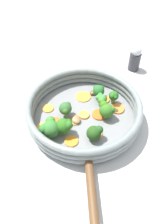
{
  "coord_description": "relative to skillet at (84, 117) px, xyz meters",
  "views": [
    {
      "loc": [
        0.27,
        0.32,
        0.49
      ],
      "look_at": [
        0.0,
        0.0,
        0.03
      ],
      "focal_mm": 35.0,
      "sensor_mm": 36.0,
      "label": 1
    }
  ],
  "objects": [
    {
      "name": "carrot_slice_1",
      "position": [
        -0.09,
        0.04,
        0.01
      ],
      "size": [
        0.06,
        0.06,
        0.01
      ],
      "primitive_type": "cylinder",
      "rotation": [
        0.0,
        0.0,
        0.51
      ],
      "color": "orange",
      "rests_on": "skillet"
    },
    {
      "name": "carrot_slice_2",
      "position": [
        -0.09,
        -0.01,
        0.01
      ],
      "size": [
        0.04,
        0.04,
        0.0
      ],
      "primitive_type": "cylinder",
      "rotation": [
        0.0,
        0.0,
        6.16
      ],
      "color": "orange",
      "rests_on": "skillet"
    },
    {
      "name": "carrot_slice_3",
      "position": [
        -0.03,
        0.03,
        0.01
      ],
      "size": [
        0.05,
        0.05,
        0.0
      ],
      "primitive_type": "cylinder",
      "rotation": [
        0.0,
        0.0,
        1.15
      ],
      "color": "orange",
      "rests_on": "skillet"
    },
    {
      "name": "skillet_rivet_right",
      "position": [
        0.06,
        0.13,
        0.01
      ],
      "size": [
        0.01,
        0.01,
        0.01
      ],
      "primitive_type": "sphere",
      "color": "gray",
      "rests_on": "skillet"
    },
    {
      "name": "carrot_slice_4",
      "position": [
        -0.0,
        0.0,
        0.01
      ],
      "size": [
        0.04,
        0.04,
        0.01
      ],
      "primitive_type": "cylinder",
      "rotation": [
        0.0,
        0.0,
        0.99
      ],
      "color": "orange",
      "rests_on": "skillet"
    },
    {
      "name": "carrot_slice_5",
      "position": [
        0.04,
        0.0,
        0.01
      ],
      "size": [
        0.03,
        0.03,
        0.0
      ],
      "primitive_type": "cylinder",
      "rotation": [
        0.0,
        0.0,
        3.23
      ],
      "color": "#F59B3F",
      "rests_on": "skillet"
    },
    {
      "name": "skillet_handle",
      "position": [
        0.14,
        0.2,
        0.02
      ],
      "size": [
        0.12,
        0.16,
        0.02
      ],
      "primitive_type": "cylinder",
      "rotation": [
        1.57,
        0.0,
        2.51
      ],
      "color": "brown",
      "rests_on": "skillet"
    },
    {
      "name": "broccoli_floret_3",
      "position": [
        -0.07,
        -0.0,
        0.03
      ],
      "size": [
        0.03,
        0.03,
        0.04
      ],
      "color": "#5F934C",
      "rests_on": "skillet"
    },
    {
      "name": "salt_shaker",
      "position": [
        -0.29,
        -0.07,
        0.04
      ],
      "size": [
        0.04,
        0.04,
        0.09
      ],
      "color": "#333338",
      "rests_on": "ground_plane"
    },
    {
      "name": "broccoli_floret_7",
      "position": [
        -0.1,
        0.02,
        0.04
      ],
      "size": [
        0.03,
        0.03,
        0.04
      ],
      "color": "#678549",
      "rests_on": "skillet"
    },
    {
      "name": "skillet_rim_wall",
      "position": [
        0.0,
        0.0,
        0.04
      ],
      "size": [
        0.32,
        0.32,
        0.05
      ],
      "color": "gray",
      "rests_on": "skillet"
    },
    {
      "name": "carrot_slice_7",
      "position": [
        -0.05,
        -0.06,
        0.01
      ],
      "size": [
        0.07,
        0.07,
        0.0
      ],
      "primitive_type": "cylinder",
      "rotation": [
        0.0,
        0.0,
        2.39
      ],
      "color": "orange",
      "rests_on": "skillet"
    },
    {
      "name": "broccoli_floret_0",
      "position": [
        0.08,
        0.02,
        0.04
      ],
      "size": [
        0.04,
        0.04,
        0.05
      ],
      "color": "#80B56F",
      "rests_on": "skillet"
    },
    {
      "name": "mushroom_piece_2",
      "position": [
        -0.08,
        -0.05,
        0.01
      ],
      "size": [
        0.03,
        0.03,
        0.01
      ],
      "primitive_type": "ellipsoid",
      "rotation": [
        0.0,
        0.0,
        2.74
      ],
      "color": "brown",
      "rests_on": "skillet"
    },
    {
      "name": "mushroom_piece_0",
      "position": [
        0.03,
        0.0,
        0.01
      ],
      "size": [
        0.03,
        0.04,
        0.01
      ],
      "primitive_type": "ellipsoid",
      "rotation": [
        0.0,
        0.0,
        1.4
      ],
      "color": "olive",
      "rests_on": "skillet"
    },
    {
      "name": "skillet",
      "position": [
        0.0,
        0.0,
        0.0
      ],
      "size": [
        0.3,
        0.3,
        0.02
      ],
      "primitive_type": "cylinder",
      "color": "gray",
      "rests_on": "ground_plane"
    },
    {
      "name": "carrot_slice_10",
      "position": [
        0.06,
        -0.09,
        0.01
      ],
      "size": [
        0.05,
        0.05,
        0.0
      ],
      "primitive_type": "cylinder",
      "rotation": [
        0.0,
        0.0,
        5.57
      ],
      "color": "orange",
      "rests_on": "skillet"
    },
    {
      "name": "carrot_slice_9",
      "position": [
        0.02,
        0.07,
        0.01
      ],
      "size": [
        0.05,
        0.05,
        0.0
      ],
      "primitive_type": "cylinder",
      "rotation": [
        0.0,
        0.0,
        3.66
      ],
      "color": "orange",
      "rests_on": "skillet"
    },
    {
      "name": "broccoli_floret_2",
      "position": [
        -0.08,
        -0.03,
        0.04
      ],
      "size": [
        0.04,
        0.04,
        0.05
      ],
      "color": "#7CA05E",
      "rests_on": "skillet"
    },
    {
      "name": "broccoli_floret_6",
      "position": [
        -0.04,
        0.04,
        0.04
      ],
      "size": [
        0.04,
        0.05,
        0.05
      ],
      "color": "#7FA766",
      "rests_on": "skillet"
    },
    {
      "name": "mushroom_piece_1",
      "position": [
        -0.08,
        0.05,
        0.01
      ],
      "size": [
        0.03,
        0.03,
        0.01
      ],
      "primitive_type": "ellipsoid",
      "rotation": [
        0.0,
        0.0,
        2.29
      ],
      "color": "brown",
      "rests_on": "skillet"
    },
    {
      "name": "carrot_slice_8",
      "position": [
        0.08,
        -0.03,
        0.01
      ],
      "size": [
        0.04,
        0.04,
        0.0
      ],
      "primitive_type": "cylinder",
      "rotation": [
        0.0,
        0.0,
        4.84
      ],
      "color": "orange",
      "rests_on": "skillet"
    },
    {
      "name": "broccoli_floret_5",
      "position": [
        0.11,
        -0.0,
        0.04
      ],
      "size": [
        0.05,
        0.05,
        0.05
      ],
      "color": "#8DAC67",
      "rests_on": "skillet"
    },
    {
      "name": "ground_plane",
      "position": [
        0.0,
        0.0,
        -0.01
      ],
      "size": [
        4.0,
        4.0,
        0.0
      ],
      "primitive_type": "plane",
      "color": "#B7BBBB"
    },
    {
      "name": "broccoli_floret_4",
      "position": [
        0.03,
        0.08,
        0.03
      ],
      "size": [
        0.04,
        0.04,
        0.04
      ],
      "color": "#5D9455",
      "rests_on": "skillet"
    },
    {
      "name": "carrot_slice_6",
      "position": [
        0.12,
        -0.04,
        0.01
      ],
      "size": [
        0.05,
        0.05,
        0.0
      ],
      "primitive_type": "cylinder",
      "rotation": [
        0.0,
        0.0,
        2.16
      ],
      "color": "orange",
      "rests_on": "skillet"
    },
    {
      "name": "broccoli_floret_1",
      "position": [
        0.04,
        -0.03,
        0.04
      ],
      "size": [
        0.04,
        0.04,
        0.05
      ],
      "color": "#8EAA63",
      "rests_on": "skillet"
    },
    {
      "name": "carrot_slice_0",
      "position": [
        0.08,
        0.05,
        0.01
      ],
      "size": [
        0.05,
        0.05,
        0.0
      ],
      "primitive_type": "cylinder",
      "rotation": [
        0.0,
        0.0,
        2.18
      ],
      "color": "orange",
      "rests_on": "skillet"
    },
    {
      "name": "skillet_rivet_left",
      "position": [
        0.11,
        0.1,
        0.01
      ],
      "size": [
        0.01,
        0.01,
        0.01
      ],
      "primitive_type": "sphere",
      "color": "gray",
      "rests_on": "skillet"
    }
  ]
}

